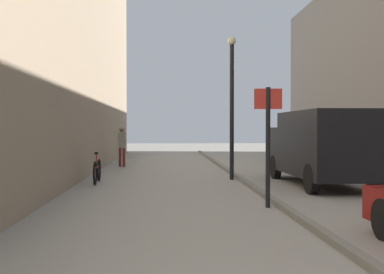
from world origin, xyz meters
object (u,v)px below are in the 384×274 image
Objects in this scene: street_sign_post at (268,136)px; lamp_post at (232,98)px; delivery_van at (320,145)px; pedestrian_main_foreground at (122,144)px; bicycle_leaning at (97,171)px.

street_sign_post is 5.67m from lamp_post.
lamp_post is at bearing 144.29° from delivery_van.
street_sign_post is at bearing -122.96° from delivery_van.
street_sign_post is 0.55× the size of lamp_post.
street_sign_post is at bearing -54.60° from pedestrian_main_foreground.
street_sign_post reaches higher than pedestrian_main_foreground.
pedestrian_main_foreground is at bearing 131.69° from delivery_van.
delivery_van is at bearing -9.31° from bicycle_leaning.
pedestrian_main_foreground is 9.73m from delivery_van.
lamp_post is (-2.42, 1.70, 1.52)m from delivery_van.
pedestrian_main_foreground is at bearing 127.00° from lamp_post.
pedestrian_main_foreground is 0.68× the size of street_sign_post.
bicycle_leaning is (-4.33, 4.76, -1.16)m from street_sign_post.
delivery_van is 1.14× the size of lamp_post.
delivery_van is at bearing -35.01° from lamp_post.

